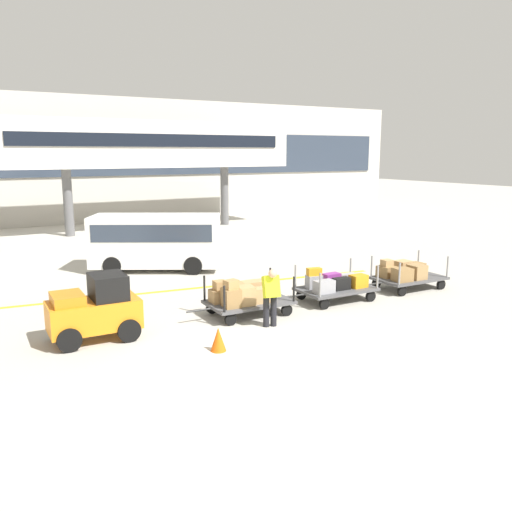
# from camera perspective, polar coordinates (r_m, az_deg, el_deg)

# --- Properties ---
(ground_plane) EXTENTS (120.00, 120.00, 0.00)m
(ground_plane) POSITION_cam_1_polar(r_m,az_deg,el_deg) (11.80, -1.32, -11.00)
(ground_plane) COLOR #B2ADA0
(apron_lead_line) EXTENTS (20.80, 2.67, 0.01)m
(apron_lead_line) POSITION_cam_1_polar(r_m,az_deg,el_deg) (17.11, -18.74, -4.53)
(apron_lead_line) COLOR yellow
(apron_lead_line) RESTS_ON ground_plane
(terminal_building) EXTENTS (53.44, 2.51, 7.95)m
(terminal_building) POSITION_cam_1_polar(r_m,az_deg,el_deg) (35.97, -21.87, 9.57)
(terminal_building) COLOR #BCB7AD
(terminal_building) RESTS_ON ground_plane
(jet_bridge) EXTENTS (19.13, 3.00, 6.20)m
(jet_bridge) POSITION_cam_1_polar(r_m,az_deg,el_deg) (30.76, -14.44, 11.52)
(jet_bridge) COLOR silver
(jet_bridge) RESTS_ON ground_plane
(baggage_tug) EXTENTS (2.12, 1.26, 1.58)m
(baggage_tug) POSITION_cam_1_polar(r_m,az_deg,el_deg) (13.26, -16.95, -5.53)
(baggage_tug) COLOR orange
(baggage_tug) RESTS_ON ground_plane
(baggage_cart_lead) EXTENTS (3.01, 1.45, 1.14)m
(baggage_cart_lead) POSITION_cam_1_polar(r_m,az_deg,el_deg) (14.65, -1.25, -4.27)
(baggage_cart_lead) COLOR #4C4C4F
(baggage_cart_lead) RESTS_ON ground_plane
(baggage_cart_middle) EXTENTS (3.01, 1.45, 1.10)m
(baggage_cart_middle) POSITION_cam_1_polar(r_m,az_deg,el_deg) (16.24, 8.53, -3.10)
(baggage_cart_middle) COLOR #4C4C4F
(baggage_cart_middle) RESTS_ON ground_plane
(baggage_cart_tail) EXTENTS (3.01, 1.45, 1.10)m
(baggage_cart_tail) POSITION_cam_1_polar(r_m,az_deg,el_deg) (18.14, 15.85, -1.81)
(baggage_cart_tail) COLOR #4C4C4F
(baggage_cart_tail) RESTS_ON ground_plane
(baggage_handler) EXTENTS (0.49, 0.50, 1.56)m
(baggage_handler) POSITION_cam_1_polar(r_m,az_deg,el_deg) (13.55, 1.61, -4.19)
(baggage_handler) COLOR black
(baggage_handler) RESTS_ON ground_plane
(shuttle_van) EXTENTS (5.12, 3.99, 2.10)m
(shuttle_van) POSITION_cam_1_polar(r_m,az_deg,el_deg) (20.56, -10.73, 1.93)
(shuttle_van) COLOR white
(shuttle_van) RESTS_ON ground_plane
(safety_cone_near) EXTENTS (0.36, 0.36, 0.55)m
(safety_cone_near) POSITION_cam_1_polar(r_m,az_deg,el_deg) (12.16, -4.08, -8.94)
(safety_cone_near) COLOR #EA590F
(safety_cone_near) RESTS_ON ground_plane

